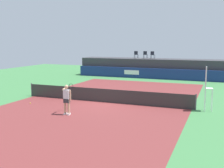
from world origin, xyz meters
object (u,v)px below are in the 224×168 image
(tennis_player, at_px, (67,99))
(spectator_chair_far_left, at_px, (136,54))
(spectator_chair_left, at_px, (145,54))
(tennis_ball, at_px, (30,103))
(umpire_chair, at_px, (207,86))
(net_post_near, at_px, (32,90))
(spectator_chair_center, at_px, (153,55))
(net_post_far, at_px, (196,102))

(tennis_player, bearing_deg, spectator_chair_far_left, 94.71)
(spectator_chair_left, bearing_deg, tennis_ball, -100.88)
(spectator_chair_left, bearing_deg, umpire_chair, -62.69)
(net_post_near, xyz_separation_m, tennis_player, (5.51, -3.93, 0.46))
(spectator_chair_far_left, xyz_separation_m, tennis_player, (1.59, -19.27, -1.73))
(spectator_chair_far_left, bearing_deg, spectator_chair_center, -6.06)
(spectator_chair_left, xyz_separation_m, spectator_chair_center, (0.97, -0.29, 0.00))
(tennis_ball, bearing_deg, net_post_near, 125.17)
(net_post_far, bearing_deg, spectator_chair_center, 112.82)
(umpire_chair, distance_m, tennis_player, 8.50)
(spectator_chair_far_left, distance_m, spectator_chair_center, 2.13)
(spectator_chair_far_left, height_order, tennis_ball, spectator_chair_far_left)
(umpire_chair, bearing_deg, net_post_far, 178.43)
(spectator_chair_center, relative_size, net_post_near, 0.89)
(net_post_far, height_order, tennis_ball, net_post_far)
(spectator_chair_center, distance_m, net_post_near, 16.43)
(spectator_chair_left, xyz_separation_m, tennis_player, (0.44, -19.34, -1.73))
(umpire_chair, height_order, net_post_near, umpire_chair)
(spectator_chair_left, height_order, net_post_far, spectator_chair_left)
(spectator_chair_left, bearing_deg, tennis_player, -88.69)
(spectator_chair_far_left, height_order, tennis_player, spectator_chair_far_left)
(net_post_near, distance_m, net_post_far, 12.40)
(spectator_chair_far_left, distance_m, net_post_near, 15.99)
(spectator_chair_far_left, bearing_deg, umpire_chair, -59.33)
(spectator_chair_far_left, relative_size, umpire_chair, 0.32)
(spectator_chair_far_left, bearing_deg, tennis_ball, -97.30)
(spectator_chair_center, xyz_separation_m, net_post_near, (-6.04, -15.12, -2.19))
(spectator_chair_left, distance_m, net_post_far, 17.21)
(spectator_chair_center, relative_size, tennis_ball, 13.06)
(net_post_near, bearing_deg, spectator_chair_center, 68.24)
(spectator_chair_center, bearing_deg, umpire_chair, -65.19)
(umpire_chair, relative_size, tennis_player, 1.56)
(spectator_chair_left, distance_m, spectator_chair_center, 1.01)
(umpire_chair, distance_m, net_post_far, 1.26)
(net_post_far, distance_m, tennis_player, 7.94)
(spectator_chair_left, xyz_separation_m, net_post_near, (-5.07, -15.41, -2.19))
(spectator_chair_left, xyz_separation_m, tennis_ball, (-3.41, -17.76, -2.66))
(umpire_chair, bearing_deg, net_post_near, 179.92)
(spectator_chair_far_left, xyz_separation_m, net_post_far, (8.48, -15.34, -2.19))
(spectator_chair_far_left, xyz_separation_m, net_post_near, (-3.92, -15.34, -2.19))
(net_post_far, bearing_deg, tennis_player, -150.32)
(spectator_chair_center, bearing_deg, spectator_chair_far_left, 173.94)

